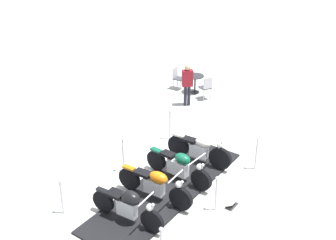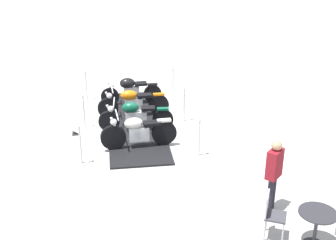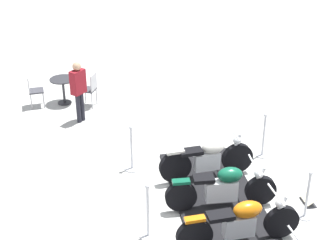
# 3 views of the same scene
# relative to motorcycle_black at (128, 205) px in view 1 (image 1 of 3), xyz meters

# --- Properties ---
(ground_plane) EXTENTS (80.00, 80.00, 0.00)m
(ground_plane) POSITION_rel_motorcycle_black_xyz_m (1.17, 1.17, -0.56)
(ground_plane) COLOR silver
(display_platform) EXTENTS (5.15, 5.01, 0.06)m
(display_platform) POSITION_rel_motorcycle_black_xyz_m (1.17, 1.17, -0.53)
(display_platform) COLOR black
(display_platform) RESTS_ON ground_plane
(motorcycle_black) EXTENTS (1.61, 1.47, 0.92)m
(motorcycle_black) POSITION_rel_motorcycle_black_xyz_m (0.00, 0.00, 0.00)
(motorcycle_black) COLOR black
(motorcycle_black) RESTS_ON display_platform
(motorcycle_copper) EXTENTS (1.73, 1.66, 0.96)m
(motorcycle_copper) POSITION_rel_motorcycle_black_xyz_m (0.79, 0.77, -0.04)
(motorcycle_copper) COLOR black
(motorcycle_copper) RESTS_ON display_platform
(motorcycle_forest) EXTENTS (1.53, 1.78, 0.92)m
(motorcycle_forest) POSITION_rel_motorcycle_black_xyz_m (1.59, 1.53, -0.05)
(motorcycle_forest) COLOR black
(motorcycle_forest) RESTS_ON display_platform
(motorcycle_cream) EXTENTS (1.63, 1.51, 1.01)m
(motorcycle_cream) POSITION_rel_motorcycle_black_xyz_m (2.39, 2.30, -0.04)
(motorcycle_cream) COLOR black
(motorcycle_cream) RESTS_ON display_platform
(stanchion_left_front) EXTENTS (0.34, 0.34, 1.06)m
(stanchion_left_front) POSITION_rel_motorcycle_black_xyz_m (-1.59, 0.67, -0.23)
(stanchion_left_front) COLOR silver
(stanchion_left_front) RESTS_ON ground_plane
(stanchion_right_rear) EXTENTS (0.29, 0.29, 1.10)m
(stanchion_right_rear) POSITION_rel_motorcycle_black_xyz_m (3.93, 1.68, -0.17)
(stanchion_right_rear) COLOR silver
(stanchion_right_rear) RESTS_ON ground_plane
(stanchion_left_mid) EXTENTS (0.32, 0.32, 1.15)m
(stanchion_left_mid) POSITION_rel_motorcycle_black_xyz_m (0.11, 2.29, -0.18)
(stanchion_left_mid) COLOR silver
(stanchion_left_mid) RESTS_ON ground_plane
(stanchion_left_rear) EXTENTS (0.35, 0.35, 1.10)m
(stanchion_left_rear) POSITION_rel_motorcycle_black_xyz_m (1.81, 3.90, -0.22)
(stanchion_left_rear) COLOR silver
(stanchion_left_rear) RESTS_ON ground_plane
(stanchion_right_mid) EXTENTS (0.31, 0.31, 1.05)m
(stanchion_right_mid) POSITION_rel_motorcycle_black_xyz_m (2.23, 0.06, -0.21)
(stanchion_right_mid) COLOR silver
(stanchion_right_mid) RESTS_ON ground_plane
(info_placard) EXTENTS (0.43, 0.42, 0.20)m
(info_placard) POSITION_rel_motorcycle_black_xyz_m (2.70, 0.14, -0.50)
(info_placard) COLOR #333338
(info_placard) RESTS_ON ground_plane
(cafe_table) EXTENTS (0.72, 0.72, 0.75)m
(cafe_table) POSITION_rel_motorcycle_black_xyz_m (3.61, 7.61, 0.00)
(cafe_table) COLOR #2D2D33
(cafe_table) RESTS_ON ground_plane
(cafe_chair_near_table) EXTENTS (0.56, 0.56, 0.94)m
(cafe_chair_near_table) POSITION_rel_motorcycle_black_xyz_m (2.98, 8.15, -0.02)
(cafe_chair_near_table) COLOR #B7B7BC
(cafe_chair_near_table) RESTS_ON ground_plane
(cafe_chair_across_table) EXTENTS (0.50, 0.50, 0.97)m
(cafe_chair_across_table) POSITION_rel_motorcycle_black_xyz_m (3.86, 6.83, 0.01)
(cafe_chair_across_table) COLOR #B7B7BC
(cafe_chair_across_table) RESTS_ON ground_plane
(bystander_person) EXTENTS (0.40, 0.23, 1.66)m
(bystander_person) POSITION_rel_motorcycle_black_xyz_m (3.00, 6.45, 0.43)
(bystander_person) COLOR #23232D
(bystander_person) RESTS_ON ground_plane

